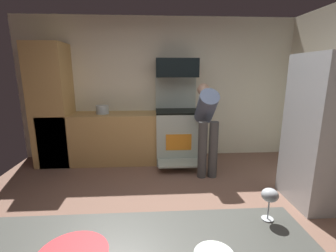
{
  "coord_description": "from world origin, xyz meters",
  "views": [
    {
      "loc": [
        -0.14,
        -2.25,
        1.64
      ],
      "look_at": [
        0.02,
        0.3,
        1.05
      ],
      "focal_mm": 25.4,
      "sensor_mm": 36.0,
      "label": 1
    }
  ],
  "objects": [
    {
      "name": "wall_back",
      "position": [
        0.0,
        2.34,
        1.3
      ],
      "size": [
        5.2,
        0.12,
        2.6
      ],
      "primitive_type": "cube",
      "color": "#EAE4C6",
      "rests_on": "ground"
    },
    {
      "name": "microwave",
      "position": [
        0.29,
        2.06,
        1.7
      ],
      "size": [
        0.74,
        0.38,
        0.33
      ],
      "primitive_type": "cube",
      "color": "black",
      "rests_on": "oven_range"
    },
    {
      "name": "wine_glass_extra",
      "position": [
        0.44,
        -1.2,
        1.03
      ],
      "size": [
        0.08,
        0.08,
        0.17
      ],
      "color": "silver",
      "rests_on": "counter_island"
    },
    {
      "name": "stock_pot",
      "position": [
        -1.04,
        1.98,
        0.97
      ],
      "size": [
        0.22,
        0.22,
        0.15
      ],
      "primitive_type": "cylinder",
      "color": "#B1C0C5",
      "rests_on": "lower_cabinet_run"
    },
    {
      "name": "oven_range",
      "position": [
        0.29,
        1.97,
        0.51
      ],
      "size": [
        0.76,
        1.0,
        1.53
      ],
      "color": "#B3C2B5",
      "rests_on": "ground"
    },
    {
      "name": "person_cook",
      "position": [
        0.7,
        1.37,
        0.87
      ],
      "size": [
        0.31,
        0.68,
        1.44
      ],
      "color": "#454545",
      "rests_on": "ground"
    },
    {
      "name": "cabinet_column",
      "position": [
        -1.9,
        1.98,
        1.05
      ],
      "size": [
        0.6,
        0.6,
        2.1
      ],
      "primitive_type": "cube",
      "color": "tan",
      "rests_on": "ground"
    },
    {
      "name": "refrigerator",
      "position": [
        2.03,
        0.4,
        0.92
      ],
      "size": [
        0.88,
        0.77,
        1.85
      ],
      "color": "silver",
      "rests_on": "ground"
    },
    {
      "name": "lower_cabinet_run",
      "position": [
        -0.9,
        1.98,
        0.45
      ],
      "size": [
        2.4,
        0.6,
        0.9
      ],
      "primitive_type": "cube",
      "color": "tan",
      "rests_on": "ground"
    },
    {
      "name": "ground_plane",
      "position": [
        0.0,
        0.0,
        -0.01
      ],
      "size": [
        5.2,
        4.8,
        0.02
      ],
      "primitive_type": "cube",
      "color": "#835F4E"
    }
  ]
}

